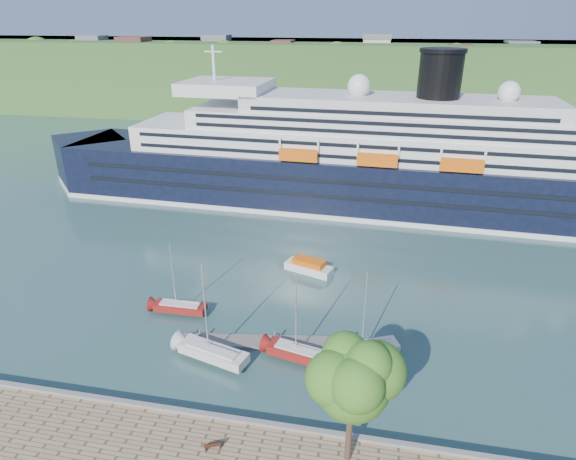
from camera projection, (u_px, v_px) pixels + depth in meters
The scene contains 12 objects.
ground at pixel (199, 421), 41.56m from camera, with size 400.00×400.00×0.00m, color #2A4A49.
far_hillside at pixel (345, 78), 166.55m from camera, with size 400.00×50.00×24.00m, color #2C5321.
quay_coping at pixel (197, 413), 40.91m from camera, with size 220.00×0.50×0.30m, color slate.
cruise_ship at pixel (356, 131), 83.71m from camera, with size 122.28×17.81×27.46m, color black, non-canonical shape.
park_bench at pixel (212, 445), 37.56m from camera, with size 1.35×0.55×0.86m, color #482114, non-canonical shape.
promenade_tree at pixel (352, 399), 34.52m from camera, with size 7.17×7.17×11.88m, color #326C1C, non-canonical shape.
floating_pontoon at pixel (256, 342), 51.35m from camera, with size 17.98×2.20×0.40m, color gray, non-canonical shape.
sailboat_white_near at pixel (211, 318), 46.64m from camera, with size 8.13×2.26×10.50m, color silver, non-canonical shape.
sailboat_red at pixel (301, 322), 46.84m from camera, with size 7.44×2.07×9.60m, color maroon, non-canonical shape.
sailboat_white_far at pixel (369, 318), 47.61m from camera, with size 7.32×2.03×9.45m, color silver, non-canonical shape.
tender_launch at pixel (309, 266), 65.50m from camera, with size 6.65×2.28×1.84m, color #E85D0D, non-canonical shape.
sailboat_extra at pixel (178, 282), 54.80m from camera, with size 6.73×1.87×8.70m, color maroon, non-canonical shape.
Camera 1 is at (13.50, -29.11, 32.13)m, focal length 30.00 mm.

